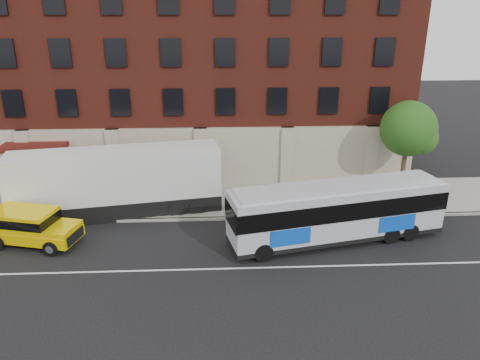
{
  "coord_description": "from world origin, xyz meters",
  "views": [
    {
      "loc": [
        1.28,
        -18.79,
        11.89
      ],
      "look_at": [
        2.42,
        5.5,
        2.7
      ],
      "focal_mm": 34.32,
      "sensor_mm": 36.0,
      "label": 1
    }
  ],
  "objects_px": {
    "sign_pole": "(52,199)",
    "shipping_container": "(117,183)",
    "city_bus": "(337,210)",
    "yellow_suv": "(29,225)",
    "street_tree": "(409,131)"
  },
  "relations": [
    {
      "from": "sign_pole",
      "to": "city_bus",
      "type": "xyz_separation_m",
      "value": [
        16.0,
        -2.97,
        0.32
      ]
    },
    {
      "from": "sign_pole",
      "to": "city_bus",
      "type": "distance_m",
      "value": 16.27
    },
    {
      "from": "city_bus",
      "to": "yellow_suv",
      "type": "xyz_separation_m",
      "value": [
        -16.34,
        0.38,
        -0.67
      ]
    },
    {
      "from": "yellow_suv",
      "to": "street_tree",
      "type": "bearing_deg",
      "value": 14.84
    },
    {
      "from": "city_bus",
      "to": "sign_pole",
      "type": "bearing_deg",
      "value": 169.48
    },
    {
      "from": "shipping_container",
      "to": "yellow_suv",
      "type": "bearing_deg",
      "value": -138.17
    },
    {
      "from": "sign_pole",
      "to": "shipping_container",
      "type": "relative_size",
      "value": 0.2
    },
    {
      "from": "street_tree",
      "to": "sign_pole",
      "type": "bearing_deg",
      "value": -171.39
    },
    {
      "from": "city_bus",
      "to": "yellow_suv",
      "type": "relative_size",
      "value": 2.32
    },
    {
      "from": "yellow_suv",
      "to": "shipping_container",
      "type": "relative_size",
      "value": 0.41
    },
    {
      "from": "yellow_suv",
      "to": "city_bus",
      "type": "bearing_deg",
      "value": -1.32
    },
    {
      "from": "sign_pole",
      "to": "city_bus",
      "type": "relative_size",
      "value": 0.21
    },
    {
      "from": "sign_pole",
      "to": "shipping_container",
      "type": "xyz_separation_m",
      "value": [
        3.64,
        0.97,
        0.56
      ]
    },
    {
      "from": "city_bus",
      "to": "yellow_suv",
      "type": "distance_m",
      "value": 16.36
    },
    {
      "from": "sign_pole",
      "to": "shipping_container",
      "type": "height_order",
      "value": "shipping_container"
    }
  ]
}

